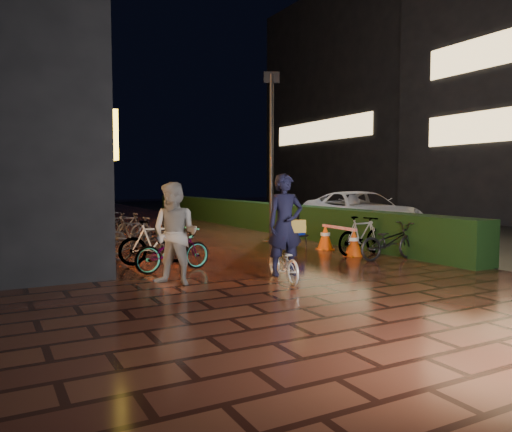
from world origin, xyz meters
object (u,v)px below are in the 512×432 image
van (360,213)px  cyclist (284,242)px  cart_assembly (296,231)px  traffic_barrier (339,239)px  bystander_person (175,234)px

van → cyclist: cyclist is taller
van → cart_assembly: 4.53m
van → traffic_barrier: (-3.25, -3.08, -0.39)m
cart_assembly → bystander_person: bearing=-147.4°
van → traffic_barrier: van is taller
cart_assembly → cyclist: bearing=-125.8°
bystander_person → cyclist: size_ratio=0.92×
bystander_person → cyclist: cyclist is taller
traffic_barrier → bystander_person: bearing=-159.9°
traffic_barrier → cart_assembly: cart_assembly is taller
traffic_barrier → cart_assembly: (-0.70, 0.88, 0.17)m
bystander_person → cart_assembly: (4.18, 2.67, -0.39)m
van → cart_assembly: van is taller
bystander_person → cyclist: (1.80, -0.63, -0.17)m
cyclist → traffic_barrier: bearing=38.1°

